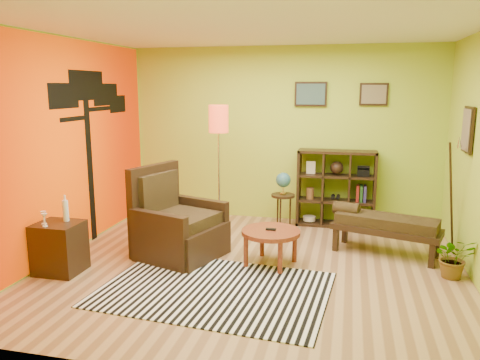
% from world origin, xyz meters
% --- Properties ---
extents(ground, '(5.00, 5.00, 0.00)m').
position_xyz_m(ground, '(0.00, 0.00, 0.00)').
color(ground, tan).
rests_on(ground, ground).
extents(room_shell, '(5.04, 4.54, 2.82)m').
position_xyz_m(room_shell, '(-0.09, 0.01, 1.80)').
color(room_shell, '#A9CC35').
rests_on(room_shell, ground).
extents(zebra_rug, '(2.55, 1.86, 0.01)m').
position_xyz_m(zebra_rug, '(-0.28, -0.71, 0.01)').
color(zebra_rug, white).
rests_on(zebra_rug, ground).
extents(coffee_table, '(0.72, 0.72, 0.46)m').
position_xyz_m(coffee_table, '(0.19, 0.16, 0.38)').
color(coffee_table, maroon).
rests_on(coffee_table, ground).
extents(armchair, '(1.20, 1.19, 1.16)m').
position_xyz_m(armchair, '(-1.07, 0.22, 0.35)').
color(armchair, black).
rests_on(armchair, ground).
extents(side_cabinet, '(0.51, 0.46, 0.92)m').
position_xyz_m(side_cabinet, '(-2.20, -0.65, 0.31)').
color(side_cabinet, black).
rests_on(side_cabinet, ground).
extents(floor_lamp, '(0.29, 0.29, 1.91)m').
position_xyz_m(floor_lamp, '(-0.75, 1.16, 1.55)').
color(floor_lamp, silver).
rests_on(floor_lamp, ground).
extents(globe_table, '(0.36, 0.36, 0.88)m').
position_xyz_m(globe_table, '(0.12, 1.69, 0.67)').
color(globe_table, black).
rests_on(globe_table, ground).
extents(cube_shelf, '(1.20, 0.35, 1.20)m').
position_xyz_m(cube_shelf, '(0.91, 2.03, 0.60)').
color(cube_shelf, black).
rests_on(cube_shelf, ground).
extents(bench, '(1.45, 0.87, 0.63)m').
position_xyz_m(bench, '(1.55, 0.87, 0.40)').
color(bench, black).
rests_on(bench, ground).
extents(potted_plant, '(0.49, 0.53, 0.38)m').
position_xyz_m(potted_plant, '(2.30, 0.24, 0.19)').
color(potted_plant, '#26661E').
rests_on(potted_plant, ground).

